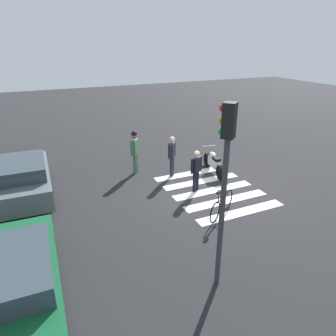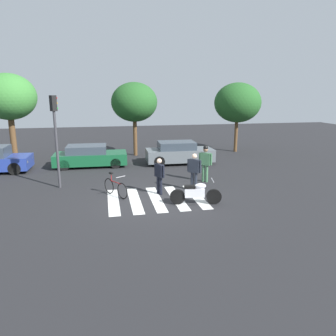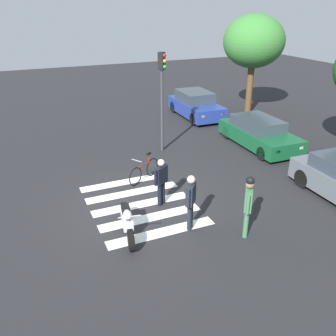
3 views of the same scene
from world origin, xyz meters
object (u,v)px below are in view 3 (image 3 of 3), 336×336
Objects in this scene: officer_by_motorcycle at (191,199)px; pedestrian_bystander at (248,202)px; traffic_light_pole at (162,87)px; police_motorcycle at (127,221)px; officer_on_foot at (161,179)px; car_green_compact at (259,133)px; car_blue_hatchback at (196,105)px; leaning_bicycle at (144,171)px.

pedestrian_bystander is at bearing 53.82° from officer_by_motorcycle.
pedestrian_bystander is 7.33m from traffic_light_pole.
police_motorcycle is 7.12m from traffic_light_pole.
car_green_compact is at bearing 117.27° from officer_on_foot.
car_blue_hatchback is 6.10m from traffic_light_pole.
leaning_bicycle is at bearing 151.99° from police_motorcycle.
pedestrian_bystander is at bearing -38.98° from car_green_compact.
police_motorcycle is at bearing -103.84° from officer_by_motorcycle.
pedestrian_bystander is at bearing 65.76° from police_motorcycle.
car_blue_hatchback is (-11.28, 4.26, -0.40)m from pedestrian_bystander.
car_blue_hatchback is at bearing 151.68° from officer_by_motorcycle.
officer_on_foot is at bearing -62.73° from car_green_compact.
officer_by_motorcycle is 6.65m from traffic_light_pole.
police_motorcycle is 2.04m from officer_on_foot.
car_blue_hatchback is (-6.73, 5.69, 0.32)m from leaning_bicycle.
officer_on_foot is 0.93× the size of officer_by_motorcycle.
traffic_light_pole is at bearing -106.18° from car_green_compact.
police_motorcycle is at bearing -52.21° from officer_on_foot.
traffic_light_pole reaches higher than leaning_bicycle.
car_blue_hatchback is (-9.88, 7.37, 0.25)m from police_motorcycle.
officer_by_motorcycle is (1.66, 0.23, 0.08)m from officer_on_foot.
officer_on_foot reaches higher than car_green_compact.
police_motorcycle is 1.93m from officer_by_motorcycle.
officer_by_motorcycle is (0.44, 1.80, 0.55)m from police_motorcycle.
car_green_compact reaches higher than leaning_bicycle.
car_blue_hatchback reaches higher than police_motorcycle.
pedestrian_bystander is at bearing 17.42° from leaning_bicycle.
pedestrian_bystander is 0.43× the size of car_green_compact.
pedestrian_bystander is 7.53m from car_green_compact.
car_green_compact reaches higher than police_motorcycle.
car_green_compact is (-1.29, 6.15, 0.24)m from leaning_bicycle.
traffic_light_pole is at bearing -42.77° from car_blue_hatchback.
officer_on_foot reaches higher than car_blue_hatchback.
officer_on_foot is 0.86× the size of pedestrian_bystander.
traffic_light_pole is at bearing 176.83° from pedestrian_bystander.
officer_on_foot is 0.39× the size of car_blue_hatchback.
leaning_bicycle is 4.01m from traffic_light_pole.
car_blue_hatchback is 0.95× the size of car_green_compact.
traffic_light_pole reaches higher than car_blue_hatchback.
car_green_compact is at bearing 4.90° from car_blue_hatchback.
officer_on_foot is at bearing -23.26° from traffic_light_pole.
traffic_light_pole is (-4.49, 1.93, 1.97)m from officer_on_foot.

